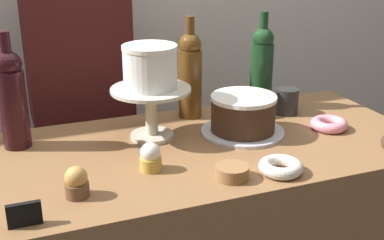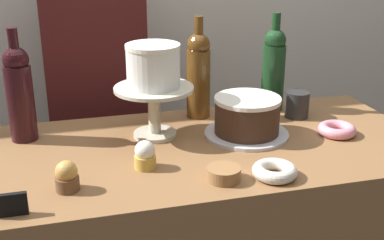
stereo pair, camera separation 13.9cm
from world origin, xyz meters
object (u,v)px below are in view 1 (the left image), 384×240
at_px(wine_bottle_dark_red, 12,98).
at_px(donut_sugar, 281,167).
at_px(cupcake_caramel, 76,183).
at_px(donut_pink, 329,124).
at_px(price_sign_chalkboard, 24,214).
at_px(white_layer_cake, 150,67).
at_px(cookie_stack, 232,172).
at_px(wine_bottle_green, 262,66).
at_px(wine_bottle_amber, 190,73).
at_px(cupcake_vanilla, 151,157).
at_px(barista_figure, 83,119).
at_px(chocolate_round_cake, 243,113).
at_px(coffee_cup_ceramic, 287,101).
at_px(cake_stand_pedestal, 151,104).

distance_m(wine_bottle_dark_red, donut_sugar, 0.74).
height_order(cupcake_caramel, donut_pink, cupcake_caramel).
bearing_deg(price_sign_chalkboard, donut_pink, 14.16).
relative_size(white_layer_cake, cupcake_caramel, 2.08).
relative_size(cupcake_caramel, cookie_stack, 0.88).
height_order(wine_bottle_green, donut_pink, wine_bottle_green).
distance_m(white_layer_cake, wine_bottle_amber, 0.23).
relative_size(cupcake_vanilla, barista_figure, 0.05).
distance_m(chocolate_round_cake, coffee_cup_ceramic, 0.24).
xyz_separation_m(white_layer_cake, price_sign_chalkboard, (-0.38, -0.36, -0.19)).
xyz_separation_m(cake_stand_pedestal, wine_bottle_green, (0.43, 0.14, 0.04)).
bearing_deg(wine_bottle_amber, chocolate_round_cake, -64.75).
bearing_deg(donut_sugar, price_sign_chalkboard, -177.97).
bearing_deg(white_layer_cake, cupcake_caramel, -133.58).
height_order(cupcake_vanilla, cookie_stack, cupcake_vanilla).
relative_size(white_layer_cake, price_sign_chalkboard, 2.21).
relative_size(wine_bottle_amber, barista_figure, 0.20).
relative_size(cupcake_caramel, coffee_cup_ceramic, 0.87).
relative_size(donut_sugar, barista_figure, 0.07).
bearing_deg(wine_bottle_green, white_layer_cake, -162.54).
distance_m(white_layer_cake, wine_bottle_green, 0.46).
bearing_deg(price_sign_chalkboard, barista_figure, 73.23).
bearing_deg(cookie_stack, white_layer_cake, 108.48).
distance_m(donut_sugar, donut_pink, 0.36).
distance_m(donut_sugar, cookie_stack, 0.13).
relative_size(cupcake_vanilla, cookie_stack, 0.88).
bearing_deg(donut_sugar, wine_bottle_amber, 97.71).
distance_m(wine_bottle_green, donut_pink, 0.31).
bearing_deg(cupcake_caramel, donut_pink, 10.36).
relative_size(donut_sugar, donut_pink, 1.00).
bearing_deg(cookie_stack, wine_bottle_amber, 82.09).
distance_m(cupcake_vanilla, donut_pink, 0.59).
bearing_deg(coffee_cup_ceramic, donut_sugar, -122.78).
bearing_deg(cookie_stack, chocolate_round_cake, 58.57).
bearing_deg(wine_bottle_green, cookie_stack, -125.28).
bearing_deg(cupcake_vanilla, wine_bottle_dark_red, 137.61).
bearing_deg(wine_bottle_amber, cake_stand_pedestal, -142.40).
distance_m(chocolate_round_cake, donut_sugar, 0.28).
xyz_separation_m(cake_stand_pedestal, wine_bottle_amber, (0.17, 0.13, 0.04)).
bearing_deg(donut_sugar, cake_stand_pedestal, 124.63).
relative_size(wine_bottle_dark_red, donut_sugar, 2.91).
distance_m(cupcake_vanilla, price_sign_chalkboard, 0.35).
height_order(chocolate_round_cake, donut_sugar, chocolate_round_cake).
bearing_deg(barista_figure, chocolate_round_cake, -54.56).
xyz_separation_m(chocolate_round_cake, price_sign_chalkboard, (-0.64, -0.29, -0.04)).
bearing_deg(cupcake_vanilla, price_sign_chalkboard, -153.87).
bearing_deg(white_layer_cake, wine_bottle_green, 17.46).
bearing_deg(cupcake_vanilla, donut_sugar, -24.04).
relative_size(cake_stand_pedestal, wine_bottle_amber, 0.71).
distance_m(cake_stand_pedestal, barista_figure, 0.54).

